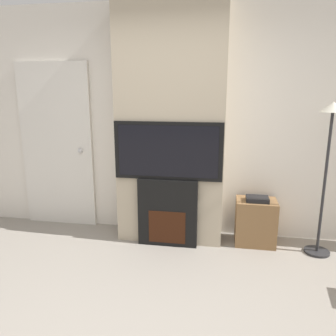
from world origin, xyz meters
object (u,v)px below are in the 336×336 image
at_px(floor_lamp, 329,149).
at_px(media_stand, 255,221).
at_px(fireplace, 168,212).
at_px(television, 168,151).

xyz_separation_m(floor_lamp, media_stand, (-0.65, 0.13, -0.88)).
relative_size(floor_lamp, media_stand, 2.83).
xyz_separation_m(fireplace, television, (0.00, -0.00, 0.70)).
height_order(fireplace, floor_lamp, floor_lamp).
bearing_deg(floor_lamp, media_stand, 169.09).
relative_size(fireplace, floor_lamp, 0.48).
bearing_deg(television, media_stand, 10.76).
bearing_deg(media_stand, fireplace, -169.36).
relative_size(fireplace, television, 0.65).
xyz_separation_m(television, media_stand, (0.98, 0.19, -0.82)).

